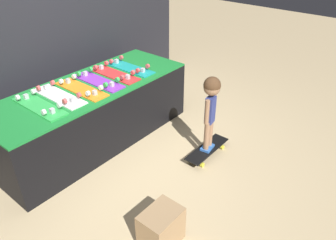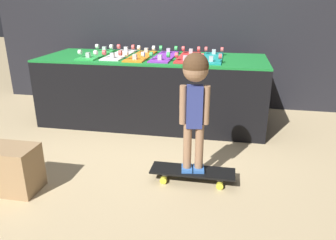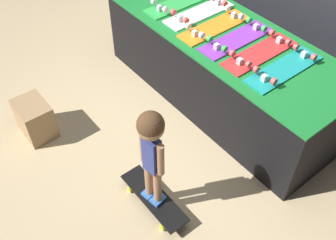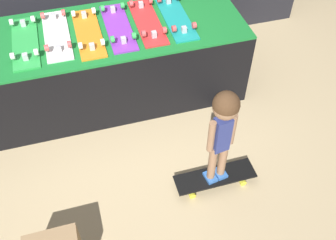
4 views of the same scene
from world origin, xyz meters
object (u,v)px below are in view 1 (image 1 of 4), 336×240
at_px(skateboard_purple_on_rack, 98,81).
at_px(skateboard_green_on_rack, 39,105).
at_px(skateboard_teal_on_rack, 129,67).
at_px(skateboard_on_floor, 207,150).
at_px(skateboard_red_on_rack, 114,74).
at_px(child, 211,101).
at_px(skateboard_white_on_rack, 59,96).
at_px(storage_box, 161,228).
at_px(skateboard_orange_on_rack, 81,88).

bearing_deg(skateboard_purple_on_rack, skateboard_green_on_rack, -180.00).
relative_size(skateboard_green_on_rack, skateboard_teal_on_rack, 1.00).
bearing_deg(skateboard_on_floor, skateboard_purple_on_rack, 110.55).
height_order(skateboard_green_on_rack, skateboard_red_on_rack, same).
bearing_deg(skateboard_on_floor, skateboard_green_on_rack, 134.72).
xyz_separation_m(skateboard_on_floor, child, (0.00, 0.00, 0.64)).
relative_size(skateboard_white_on_rack, skateboard_red_on_rack, 1.00).
distance_m(skateboard_white_on_rack, skateboard_teal_on_rack, 1.02).
xyz_separation_m(skateboard_green_on_rack, storage_box, (-0.02, -1.60, -0.57)).
bearing_deg(child, skateboard_orange_on_rack, 111.91).
relative_size(skateboard_white_on_rack, storage_box, 2.06).
bearing_deg(skateboard_red_on_rack, skateboard_teal_on_rack, -0.60).
bearing_deg(child, skateboard_on_floor, -98.50).
relative_size(skateboard_green_on_rack, skateboard_orange_on_rack, 1.00).
height_order(skateboard_orange_on_rack, child, child).
bearing_deg(skateboard_green_on_rack, skateboard_purple_on_rack, 0.00).
relative_size(skateboard_teal_on_rack, skateboard_on_floor, 1.10).
bearing_deg(skateboard_green_on_rack, storage_box, -90.69).
bearing_deg(skateboard_red_on_rack, skateboard_green_on_rack, -179.64).
bearing_deg(skateboard_orange_on_rack, skateboard_purple_on_rack, 3.25).
relative_size(skateboard_purple_on_rack, skateboard_teal_on_rack, 1.00).
bearing_deg(skateboard_red_on_rack, storage_box, -122.73).
height_order(skateboard_orange_on_rack, skateboard_teal_on_rack, same).
distance_m(skateboard_on_floor, storage_box, 1.30).
distance_m(skateboard_purple_on_rack, skateboard_on_floor, 1.48).
relative_size(skateboard_green_on_rack, storage_box, 2.06).
height_order(skateboard_red_on_rack, skateboard_on_floor, skateboard_red_on_rack).
distance_m(skateboard_orange_on_rack, storage_box, 1.77).
bearing_deg(skateboard_teal_on_rack, child, -92.02).
xyz_separation_m(skateboard_red_on_rack, child, (0.21, -1.24, -0.03)).
height_order(skateboard_purple_on_rack, storage_box, skateboard_purple_on_rack).
distance_m(skateboard_red_on_rack, storage_box, 2.00).
distance_m(skateboard_purple_on_rack, skateboard_red_on_rack, 0.25).
bearing_deg(skateboard_red_on_rack, skateboard_orange_on_rack, -177.66).
distance_m(skateboard_white_on_rack, skateboard_purple_on_rack, 0.51).
relative_size(skateboard_white_on_rack, skateboard_purple_on_rack, 1.00).
relative_size(skateboard_orange_on_rack, storage_box, 2.06).
bearing_deg(skateboard_white_on_rack, skateboard_red_on_rack, -1.77).
bearing_deg(skateboard_purple_on_rack, skateboard_teal_on_rack, 0.41).
bearing_deg(storage_box, skateboard_on_floor, 16.38).
bearing_deg(storage_box, child, 16.38).
bearing_deg(skateboard_on_floor, storage_box, -163.62).
height_order(skateboard_teal_on_rack, storage_box, skateboard_teal_on_rack).
height_order(skateboard_purple_on_rack, child, child).
height_order(skateboard_white_on_rack, child, child).
xyz_separation_m(skateboard_green_on_rack, skateboard_orange_on_rack, (0.51, -0.01, 0.00)).
relative_size(child, storage_box, 2.59).
distance_m(skateboard_green_on_rack, skateboard_red_on_rack, 1.02).
bearing_deg(skateboard_orange_on_rack, skateboard_green_on_rack, 178.38).
bearing_deg(skateboard_white_on_rack, skateboard_green_on_rack, -173.30).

